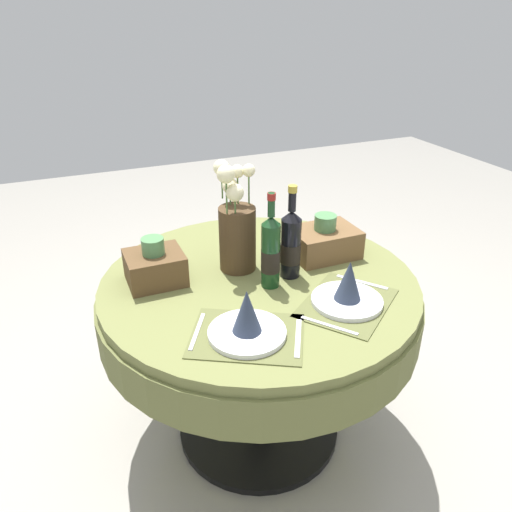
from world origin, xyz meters
name	(u,v)px	position (x,y,z in m)	size (l,w,h in m)	color
ground	(259,427)	(0.00, 0.00, 0.00)	(8.00, 8.00, 0.00)	#9E998E
dining_table	(259,310)	(0.00, 0.00, 0.61)	(1.19, 1.19, 0.75)	olive
place_setting_left	(247,323)	(-0.17, -0.31, 0.80)	(0.42, 0.39, 0.16)	brown
place_setting_right	(348,292)	(0.21, -0.27, 0.80)	(0.43, 0.41, 0.16)	brown
flower_vase	(236,227)	(-0.04, 0.11, 0.92)	(0.16, 0.22, 0.42)	#47331E
wine_bottle_left	(271,252)	(0.02, -0.06, 0.89)	(0.07, 0.07, 0.35)	#143819
wine_bottle_right	(291,244)	(0.12, -0.02, 0.88)	(0.08, 0.08, 0.35)	black
woven_basket_side_left	(155,266)	(-0.35, 0.13, 0.82)	(0.20, 0.18, 0.17)	brown
woven_basket_side_right	(324,241)	(0.31, 0.08, 0.81)	(0.26, 0.19, 0.17)	brown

